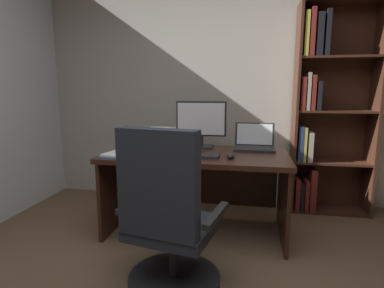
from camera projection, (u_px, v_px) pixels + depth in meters
wall_back at (227, 84)px, 3.47m from camera, size 4.66×0.12×2.61m
desk at (198, 173)px, 2.78m from camera, size 1.55×0.77×0.71m
bookshelf at (324, 112)px, 3.12m from camera, size 0.77×0.32×2.07m
office_chair at (168, 225)px, 1.89m from camera, size 0.67×0.60×1.04m
monitor at (201, 125)px, 2.89m from camera, size 0.46×0.16×0.43m
laptop at (254, 144)px, 2.83m from camera, size 0.36×0.27×0.23m
keyboard at (193, 155)px, 2.52m from camera, size 0.42×0.15×0.02m
computer_mouse at (231, 156)px, 2.46m from camera, size 0.06×0.10×0.04m
reading_stand_with_book at (160, 137)px, 3.04m from camera, size 0.29×0.27×0.17m
open_binder at (135, 155)px, 2.55m from camera, size 0.54×0.39×0.02m
notepad at (171, 151)px, 2.74m from camera, size 0.19×0.23×0.01m
pen at (173, 150)px, 2.74m from camera, size 0.14×0.01×0.01m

